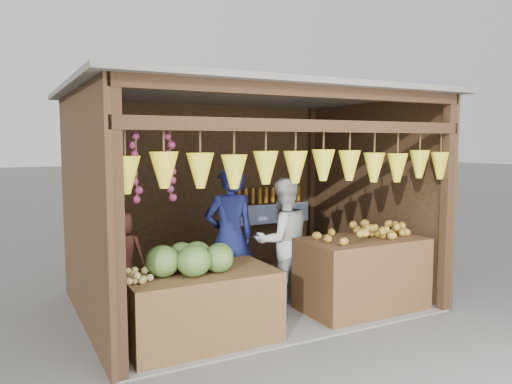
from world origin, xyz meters
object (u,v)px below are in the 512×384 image
(man_standing, at_px, (230,237))
(woman_standing, at_px, (283,240))
(vendor_seated, at_px, (123,255))
(counter_right, at_px, (362,274))
(counter_left, at_px, (200,307))

(man_standing, distance_m, woman_standing, 0.69)
(woman_standing, relative_size, vendor_seated, 1.61)
(woman_standing, height_order, vendor_seated, woman_standing)
(counter_right, bearing_deg, vendor_seated, 159.40)
(man_standing, relative_size, vendor_seated, 1.78)
(counter_left, xyz_separation_m, woman_standing, (1.41, 0.74, 0.43))
(counter_right, xyz_separation_m, woman_standing, (-0.70, 0.71, 0.36))
(vendor_seated, bearing_deg, counter_left, 146.61)
(counter_left, bearing_deg, vendor_seated, 117.59)
(counter_left, relative_size, man_standing, 0.87)
(woman_standing, bearing_deg, vendor_seated, -5.91)
(counter_right, xyz_separation_m, man_standing, (-1.37, 0.85, 0.43))
(man_standing, bearing_deg, counter_left, 55.41)
(counter_left, relative_size, vendor_seated, 1.54)
(counter_right, distance_m, vendor_seated, 2.84)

